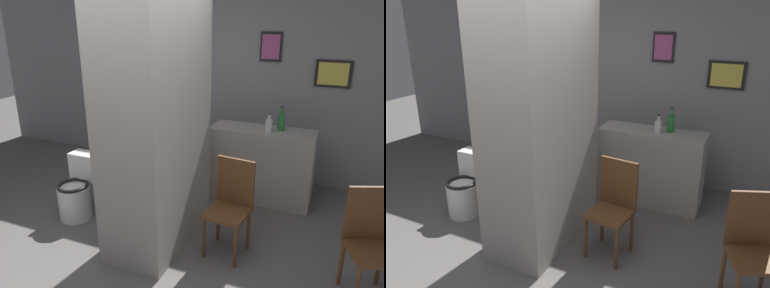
{
  "view_description": "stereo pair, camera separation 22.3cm",
  "coord_description": "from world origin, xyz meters",
  "views": [
    {
      "loc": [
        1.69,
        -2.42,
        2.31
      ],
      "look_at": [
        0.23,
        1.05,
        0.95
      ],
      "focal_mm": 35.0,
      "sensor_mm": 36.0,
      "label": 1
    },
    {
      "loc": [
        1.9,
        -2.33,
        2.31
      ],
      "look_at": [
        0.23,
        1.05,
        0.95
      ],
      "focal_mm": 35.0,
      "sensor_mm": 36.0,
      "label": 2
    }
  ],
  "objects": [
    {
      "name": "bottle_tall",
      "position": [
        1.01,
        1.94,
        1.05
      ],
      "size": [
        0.08,
        0.08,
        0.31
      ],
      "color": "#267233",
      "rests_on": "counter_shelf"
    },
    {
      "name": "bicycle",
      "position": [
        -0.63,
        1.83,
        0.35
      ],
      "size": [
        1.65,
        0.42,
        0.72
      ],
      "color": "black",
      "rests_on": "ground_plane"
    },
    {
      "name": "bottle_short",
      "position": [
        0.89,
        1.84,
        1.02
      ],
      "size": [
        0.08,
        0.08,
        0.24
      ],
      "color": "silver",
      "rests_on": "counter_shelf"
    },
    {
      "name": "counter_shelf",
      "position": [
        0.81,
        1.89,
        0.47
      ],
      "size": [
        1.26,
        0.44,
        0.94
      ],
      "color": "gray",
      "rests_on": "ground_plane"
    },
    {
      "name": "toilet",
      "position": [
        -1.06,
        0.66,
        0.31
      ],
      "size": [
        0.37,
        0.53,
        0.73
      ],
      "color": "white",
      "rests_on": "ground_plane"
    },
    {
      "name": "wall_back",
      "position": [
        0.0,
        2.63,
        1.3
      ],
      "size": [
        8.0,
        0.09,
        2.6
      ],
      "color": "gray",
      "rests_on": "ground_plane"
    },
    {
      "name": "ground_plane",
      "position": [
        0.0,
        0.0,
        0.0
      ],
      "size": [
        14.0,
        14.0,
        0.0
      ],
      "primitive_type": "plane",
      "color": "#5B5956"
    },
    {
      "name": "chair_by_doorway",
      "position": [
        2.03,
        0.57,
        0.52
      ],
      "size": [
        0.51,
        0.51,
        0.96
      ],
      "rotation": [
        0.0,
        0.0,
        0.39
      ],
      "color": "brown",
      "rests_on": "ground_plane"
    },
    {
      "name": "chair_near_pillar",
      "position": [
        0.78,
        0.71,
        0.52
      ],
      "size": [
        0.43,
        0.43,
        0.96
      ],
      "rotation": [
        0.0,
        0.0,
        -0.11
      ],
      "color": "brown",
      "rests_on": "ground_plane"
    },
    {
      "name": "pillar_center",
      "position": [
        0.03,
        0.65,
        1.3
      ],
      "size": [
        0.66,
        1.3,
        2.6
      ],
      "color": "gray",
      "rests_on": "ground_plane"
    }
  ]
}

